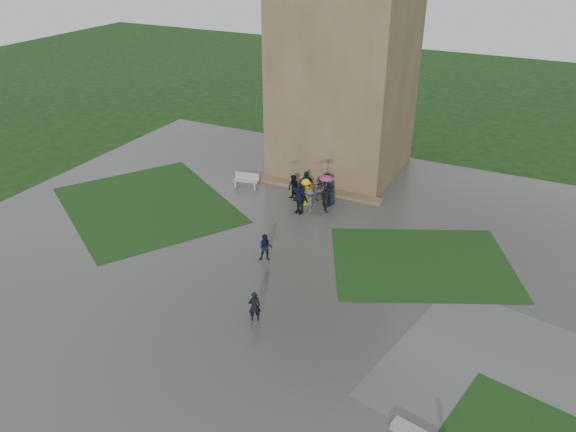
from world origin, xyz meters
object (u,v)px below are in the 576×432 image
at_px(tower, 346,38).
at_px(bench, 246,180).
at_px(pedestrian_mid, 266,248).
at_px(pedestrian_near, 254,306).

distance_m(tower, bench, 11.21).
bearing_deg(bench, tower, 43.20).
xyz_separation_m(tower, bench, (-4.31, -5.91, -8.49)).
bearing_deg(pedestrian_mid, bench, 101.36).
relative_size(tower, pedestrian_mid, 12.13).
relative_size(bench, pedestrian_mid, 1.16).
distance_m(bench, pedestrian_near, 14.14).
bearing_deg(pedestrian_mid, pedestrian_near, -92.30).
relative_size(tower, bench, 10.44).
xyz_separation_m(bench, pedestrian_mid, (5.49, -7.44, 0.25)).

